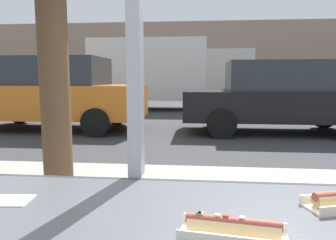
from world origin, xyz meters
name	(u,v)px	position (x,y,z in m)	size (l,w,h in m)	color
ground_plane	(190,123)	(0.00, 8.00, 0.00)	(60.00, 60.00, 0.00)	#38383A
sidewalk_strip	(171,217)	(0.00, 1.60, 0.07)	(16.00, 2.80, 0.15)	#9E998E
building_facade_far	(196,60)	(0.00, 21.21, 2.50)	(28.00, 1.20, 5.00)	gray
hotdog_tray_far	(233,229)	(0.31, -0.37, 0.96)	(0.26, 0.13, 0.05)	silver
napkin_wrapper	(10,201)	(-0.33, -0.21, 0.94)	(0.12, 0.09, 0.00)	white
parked_car_orange	(53,93)	(-3.40, 6.56, 0.91)	(4.58, 2.04, 1.79)	orange
parked_car_black	(278,97)	(2.08, 6.56, 0.85)	(4.41, 1.91, 1.67)	black
box_truck	(168,72)	(-1.01, 11.86, 1.54)	(6.29, 2.44, 2.78)	silver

